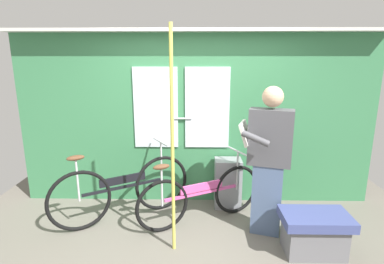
# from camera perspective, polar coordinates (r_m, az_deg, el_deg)

# --- Properties ---
(ground_plane) EXTENTS (5.90, 4.10, 0.04)m
(ground_plane) POSITION_cam_1_polar(r_m,az_deg,el_deg) (3.57, 0.60, -21.35)
(ground_plane) COLOR #666056
(train_door_wall) EXTENTS (4.90, 0.28, 2.38)m
(train_door_wall) POSITION_cam_1_polar(r_m,az_deg,el_deg) (4.24, 0.70, 3.01)
(train_door_wall) COLOR #387A4C
(train_door_wall) RESTS_ON ground_plane
(bicycle_near_door) EXTENTS (1.54, 0.85, 0.87)m
(bicycle_near_door) POSITION_cam_1_polar(r_m,az_deg,el_deg) (3.90, 1.67, -11.71)
(bicycle_near_door) COLOR black
(bicycle_near_door) RESTS_ON ground_plane
(bicycle_leaning_behind) EXTENTS (1.58, 0.98, 0.96)m
(bicycle_leaning_behind) POSITION_cam_1_polar(r_m,az_deg,el_deg) (4.04, -12.74, -10.44)
(bicycle_leaning_behind) COLOR black
(bicycle_leaning_behind) RESTS_ON ground_plane
(passenger_reading_newspaper) EXTENTS (0.63, 0.57, 1.73)m
(passenger_reading_newspaper) POSITION_cam_1_polar(r_m,az_deg,el_deg) (3.58, 13.97, -4.84)
(passenger_reading_newspaper) COLOR slate
(passenger_reading_newspaper) RESTS_ON ground_plane
(trash_bin_by_wall) EXTENTS (0.36, 0.28, 0.68)m
(trash_bin_by_wall) POSITION_cam_1_polar(r_m,az_deg,el_deg) (4.32, 6.65, -9.40)
(trash_bin_by_wall) COLOR gray
(trash_bin_by_wall) RESTS_ON ground_plane
(handrail_pole) EXTENTS (0.04, 0.04, 2.34)m
(handrail_pole) POSITION_cam_1_polar(r_m,az_deg,el_deg) (3.08, -3.65, -2.49)
(handrail_pole) COLOR #C6C14C
(handrail_pole) RESTS_ON ground_plane
(bench_seat_corner) EXTENTS (0.70, 0.44, 0.45)m
(bench_seat_corner) POSITION_cam_1_polar(r_m,az_deg,el_deg) (3.63, 21.77, -16.90)
(bench_seat_corner) COLOR #3D477F
(bench_seat_corner) RESTS_ON ground_plane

